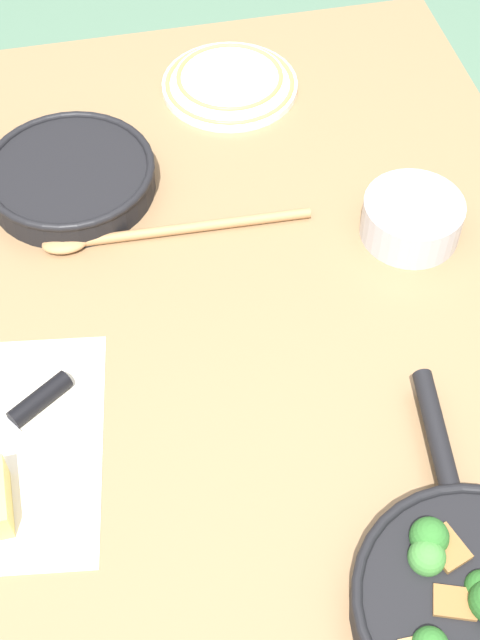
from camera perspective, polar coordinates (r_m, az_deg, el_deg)
name	(u,v)px	position (r m, az deg, el deg)	size (l,w,h in m)	color
ground_plane	(240,554)	(1.81, 0.00, -14.78)	(14.00, 14.00, 0.00)	#51755B
dining_table_red	(240,360)	(1.22, 0.00, -2.58)	(1.36, 0.98, 0.73)	olive
skillet_broccoli	(477,602)	(0.99, 14.94, -17.04)	(0.42, 0.27, 0.08)	black
skillet_eggs	(68,176)	(1.35, -10.94, 9.03)	(0.30, 0.36, 0.05)	black
wooden_spoon	(147,233)	(1.27, -5.99, 5.56)	(0.04, 0.39, 0.02)	#A87A4C
parchment_sheet	(4,449)	(1.10, -14.85, -7.97)	(0.35, 0.28, 0.00)	silver
grater_knife	(18,418)	(1.11, -14.03, -6.11)	(0.15, 0.20, 0.02)	silver
dinner_plate_stack	(230,82)	(1.51, -0.66, 14.99)	(0.22, 0.22, 0.03)	white
prep_bowl_steel	(412,219)	(1.28, 10.94, 6.40)	(0.14, 0.14, 0.06)	#B7B7BC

